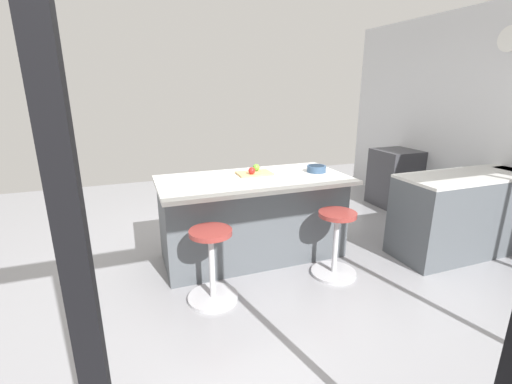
# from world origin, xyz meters

# --- Properties ---
(ground_plane) EXTENTS (7.64, 7.64, 0.00)m
(ground_plane) POSITION_xyz_m (0.00, 0.00, 0.00)
(ground_plane) COLOR gray
(interior_partition_left) EXTENTS (0.15, 4.94, 2.73)m
(interior_partition_left) POSITION_xyz_m (-2.94, 0.00, 1.37)
(interior_partition_left) COLOR silver
(interior_partition_left) RESTS_ON ground_plane
(sink_cabinet) EXTENTS (2.47, 0.60, 1.17)m
(sink_cabinet) POSITION_xyz_m (-2.59, 0.54, 0.45)
(sink_cabinet) COLOR #4C5156
(sink_cabinet) RESTS_ON ground_plane
(oven_range) EXTENTS (0.60, 0.61, 0.86)m
(oven_range) POSITION_xyz_m (-2.59, -1.04, 0.43)
(oven_range) COLOR #38383D
(oven_range) RESTS_ON ground_plane
(kitchen_island) EXTENTS (1.93, 0.97, 0.89)m
(kitchen_island) POSITION_xyz_m (0.06, -0.17, 0.45)
(kitchen_island) COLOR #4C5156
(kitchen_island) RESTS_ON ground_plane
(stool_by_window) EXTENTS (0.44, 0.44, 0.65)m
(stool_by_window) POSITION_xyz_m (-0.55, 0.49, 0.31)
(stool_by_window) COLOR #B7B7BC
(stool_by_window) RESTS_ON ground_plane
(stool_middle) EXTENTS (0.44, 0.44, 0.65)m
(stool_middle) POSITION_xyz_m (0.66, 0.49, 0.31)
(stool_middle) COLOR #B7B7BC
(stool_middle) RESTS_ON ground_plane
(cutting_board) EXTENTS (0.36, 0.24, 0.02)m
(cutting_board) POSITION_xyz_m (0.00, -0.27, 0.90)
(cutting_board) COLOR tan
(cutting_board) RESTS_ON kitchen_island
(apple_green) EXTENTS (0.08, 0.08, 0.08)m
(apple_green) POSITION_xyz_m (-0.04, -0.33, 0.94)
(apple_green) COLOR #609E2D
(apple_green) RESTS_ON cutting_board
(apple_red) EXTENTS (0.07, 0.07, 0.07)m
(apple_red) POSITION_xyz_m (0.05, -0.21, 0.94)
(apple_red) COLOR red
(apple_red) RESTS_ON cutting_board
(fruit_bowl) EXTENTS (0.20, 0.20, 0.07)m
(fruit_bowl) POSITION_xyz_m (-0.67, -0.14, 0.93)
(fruit_bowl) COLOR #334C6B
(fruit_bowl) RESTS_ON kitchen_island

